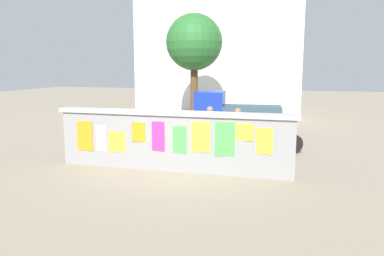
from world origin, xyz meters
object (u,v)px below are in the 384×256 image
bicycle_near (153,130)px  person_bystander (238,128)px  tree_roadside (194,43)px  bicycle_far (278,143)px  motorcycle (134,141)px  person_walking (210,126)px  auto_rickshaw_truck (233,114)px

bicycle_near → person_bystander: person_bystander is taller
tree_roadside → bicycle_far: bearing=-54.6°
motorcycle → tree_roadside: tree_roadside is taller
motorcycle → bicycle_far: bicycle_far is taller
motorcycle → person_walking: (2.43, 0.62, 0.52)m
auto_rickshaw_truck → person_bystander: auto_rickshaw_truck is taller
person_bystander → tree_roadside: (-3.51, 7.68, 3.11)m
person_walking → person_bystander: same height
bicycle_near → person_walking: 3.61m
bicycle_near → person_walking: bearing=-36.8°
bicycle_far → tree_roadside: bearing=125.4°
tree_roadside → motorcycle: bearing=-89.2°
bicycle_near → person_bystander: 4.55m
person_walking → tree_roadside: bearing=109.0°
auto_rickshaw_truck → bicycle_far: auto_rickshaw_truck is taller
person_walking → bicycle_far: bearing=20.1°
person_bystander → bicycle_near: bearing=147.7°
auto_rickshaw_truck → person_walking: size_ratio=2.30×
auto_rickshaw_truck → person_walking: bearing=-91.6°
motorcycle → person_walking: person_walking is taller
person_bystander → tree_roadside: tree_roadside is taller
bicycle_far → motorcycle: bearing=-162.9°
person_walking → tree_roadside: size_ratio=0.29×
auto_rickshaw_truck → person_bystander: 4.34m
person_bystander → motorcycle: bearing=-174.2°
motorcycle → bicycle_near: 2.79m
person_bystander → person_walking: bearing=163.9°
motorcycle → person_bystander: size_ratio=1.17×
motorcycle → bicycle_near: size_ratio=1.14×
bicycle_far → tree_roadside: tree_roadside is taller
motorcycle → person_bystander: (3.39, 0.35, 0.52)m
motorcycle → tree_roadside: (-0.11, 8.03, 3.63)m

